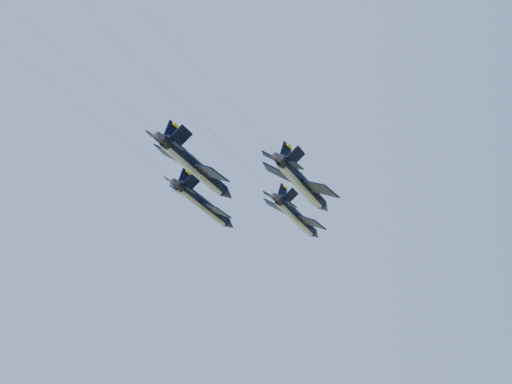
% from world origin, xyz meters
% --- Properties ---
extents(jet_lead, '(11.45, 17.63, 7.09)m').
position_xyz_m(jet_lead, '(8.68, 16.79, 96.40)').
color(jet_lead, black).
extents(jet_left, '(11.45, 17.63, 7.09)m').
position_xyz_m(jet_left, '(-5.70, 6.74, 96.40)').
color(jet_left, black).
extents(jet_right, '(11.45, 17.63, 7.09)m').
position_xyz_m(jet_right, '(11.35, -1.49, 96.40)').
color(jet_right, black).
extents(jet_slot, '(11.45, 17.63, 7.09)m').
position_xyz_m(jet_slot, '(-2.31, -10.82, 96.40)').
color(jet_slot, black).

